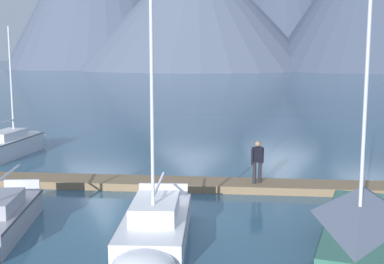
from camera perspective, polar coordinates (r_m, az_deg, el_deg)
The scene contains 7 objects.
ground_plane at distance 17.49m, azimuth -3.42°, elevation -9.41°, with size 700.00×700.00×0.00m, color #335B75.
mountain_central_massif at distance 188.44m, azimuth 0.44°, elevation 13.65°, with size 88.30×88.30×42.64m.
dock at distance 21.21m, azimuth -0.93°, elevation -5.76°, with size 26.13×3.52×0.30m.
sailboat_nearest_berth at distance 29.55m, azimuth -19.26°, elevation -1.29°, with size 1.70×6.77×6.84m.
sailboat_mid_dock_port at distance 14.87m, azimuth -4.19°, elevation -10.61°, with size 2.43×6.02×7.25m.
sailboat_mid_dock_starboard at distance 15.24m, azimuth 17.92°, elevation -9.39°, with size 2.92×7.39×7.46m.
person_on_dock at distance 20.74m, azimuth 7.18°, elevation -2.99°, with size 0.49×0.40×1.69m.
Camera 1 is at (3.86, -16.18, 5.40)m, focal length 48.63 mm.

